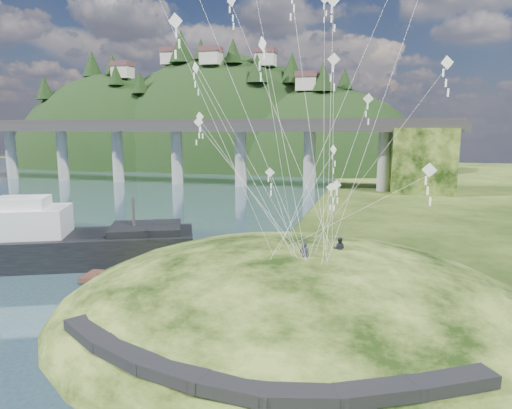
# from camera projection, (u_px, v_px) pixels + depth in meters

# --- Properties ---
(ground) EXTENTS (320.00, 320.00, 0.00)m
(ground) POSITION_uv_depth(u_px,v_px,m) (180.00, 313.00, 32.28)
(ground) COLOR black
(ground) RESTS_ON ground
(grass_hill) EXTENTS (36.00, 32.00, 13.00)m
(grass_hill) POSITION_uv_depth(u_px,v_px,m) (296.00, 334.00, 32.41)
(grass_hill) COLOR black
(grass_hill) RESTS_ON ground
(footpath) EXTENTS (22.29, 5.84, 0.83)m
(footpath) POSITION_uv_depth(u_px,v_px,m) (241.00, 369.00, 20.76)
(footpath) COLOR black
(footpath) RESTS_ON ground
(bridge) EXTENTS (160.00, 11.00, 15.00)m
(bridge) POSITION_uv_depth(u_px,v_px,m) (199.00, 143.00, 104.16)
(bridge) COLOR #2D2B2B
(bridge) RESTS_ON ground
(far_ridge) EXTENTS (153.00, 70.00, 94.50)m
(far_ridge) POSITION_uv_depth(u_px,v_px,m) (210.00, 187.00, 160.99)
(far_ridge) COLOR black
(far_ridge) RESTS_ON ground
(work_barge) EXTENTS (25.25, 15.99, 8.62)m
(work_barge) POSITION_uv_depth(u_px,v_px,m) (58.00, 242.00, 43.52)
(work_barge) COLOR black
(work_barge) RESTS_ON ground
(wooden_dock) EXTENTS (16.21, 4.36, 1.14)m
(wooden_dock) POSITION_uv_depth(u_px,v_px,m) (177.00, 280.00, 37.69)
(wooden_dock) COLOR #3E2119
(wooden_dock) RESTS_ON ground
(kite_flyers) EXTENTS (2.78, 3.07, 1.90)m
(kite_flyers) POSITION_uv_depth(u_px,v_px,m) (325.00, 239.00, 29.70)
(kite_flyers) COLOR #242530
(kite_flyers) RESTS_ON ground
(kite_swarm) EXTENTS (18.82, 17.31, 19.83)m
(kite_swarm) POSITION_uv_depth(u_px,v_px,m) (291.00, 64.00, 31.93)
(kite_swarm) COLOR white
(kite_swarm) RESTS_ON ground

